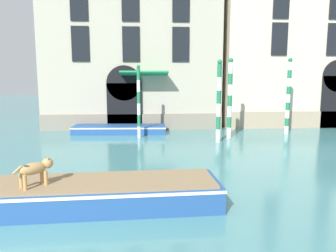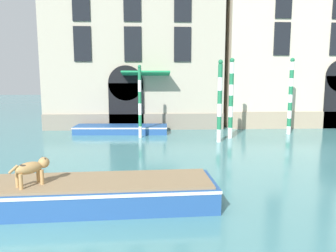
{
  "view_description": "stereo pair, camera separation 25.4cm",
  "coord_description": "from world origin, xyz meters",
  "px_view_note": "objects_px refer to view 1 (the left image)",
  "views": [
    {
      "loc": [
        2.69,
        -4.24,
        3.44
      ],
      "look_at": [
        3.67,
        10.56,
        1.2
      ],
      "focal_mm": 35.0,
      "sensor_mm": 36.0,
      "label": 1
    },
    {
      "loc": [
        2.95,
        -4.25,
        3.44
      ],
      "look_at": [
        3.67,
        10.56,
        1.2
      ],
      "focal_mm": 35.0,
      "sensor_mm": 36.0,
      "label": 2
    }
  ],
  "objects_px": {
    "dog_on_deck": "(36,168)",
    "mooring_pole_0": "(230,98)",
    "mooring_pole_1": "(219,101)",
    "boat_moored_near_palazzo": "(120,129)",
    "mooring_pole_4": "(288,96)",
    "mooring_pole_3": "(139,102)",
    "boat_foreground": "(50,195)"
  },
  "relations": [
    {
      "from": "boat_moored_near_palazzo",
      "to": "mooring_pole_0",
      "type": "height_order",
      "value": "mooring_pole_0"
    },
    {
      "from": "dog_on_deck",
      "to": "mooring_pole_4",
      "type": "height_order",
      "value": "mooring_pole_4"
    },
    {
      "from": "dog_on_deck",
      "to": "mooring_pole_3",
      "type": "xyz_separation_m",
      "value": [
        2.34,
        10.28,
        0.89
      ]
    },
    {
      "from": "boat_foreground",
      "to": "mooring_pole_3",
      "type": "distance_m",
      "value": 10.39
    },
    {
      "from": "dog_on_deck",
      "to": "boat_moored_near_palazzo",
      "type": "bearing_deg",
      "value": 40.76
    },
    {
      "from": "mooring_pole_0",
      "to": "boat_moored_near_palazzo",
      "type": "bearing_deg",
      "value": 162.31
    },
    {
      "from": "boat_foreground",
      "to": "dog_on_deck",
      "type": "relative_size",
      "value": 11.15
    },
    {
      "from": "mooring_pole_0",
      "to": "mooring_pole_1",
      "type": "relative_size",
      "value": 1.03
    },
    {
      "from": "dog_on_deck",
      "to": "mooring_pole_0",
      "type": "bearing_deg",
      "value": 9.25
    },
    {
      "from": "mooring_pole_0",
      "to": "mooring_pole_1",
      "type": "bearing_deg",
      "value": -128.58
    },
    {
      "from": "boat_foreground",
      "to": "mooring_pole_4",
      "type": "bearing_deg",
      "value": 41.68
    },
    {
      "from": "mooring_pole_3",
      "to": "mooring_pole_0",
      "type": "bearing_deg",
      "value": -4.48
    },
    {
      "from": "dog_on_deck",
      "to": "mooring_pole_1",
      "type": "relative_size",
      "value": 0.19
    },
    {
      "from": "mooring_pole_3",
      "to": "boat_foreground",
      "type": "bearing_deg",
      "value": -101.86
    },
    {
      "from": "boat_moored_near_palazzo",
      "to": "mooring_pole_0",
      "type": "distance_m",
      "value": 6.91
    },
    {
      "from": "boat_moored_near_palazzo",
      "to": "mooring_pole_1",
      "type": "height_order",
      "value": "mooring_pole_1"
    },
    {
      "from": "mooring_pole_0",
      "to": "boat_foreground",
      "type": "bearing_deg",
      "value": -126.69
    },
    {
      "from": "mooring_pole_3",
      "to": "dog_on_deck",
      "type": "bearing_deg",
      "value": -102.85
    },
    {
      "from": "mooring_pole_0",
      "to": "mooring_pole_3",
      "type": "relative_size",
      "value": 1.09
    },
    {
      "from": "mooring_pole_1",
      "to": "boat_moored_near_palazzo",
      "type": "bearing_deg",
      "value": 150.43
    },
    {
      "from": "boat_moored_near_palazzo",
      "to": "mooring_pole_0",
      "type": "relative_size",
      "value": 1.28
    },
    {
      "from": "boat_moored_near_palazzo",
      "to": "mooring_pole_4",
      "type": "xyz_separation_m",
      "value": [
        10.16,
        -0.86,
        2.04
      ]
    },
    {
      "from": "boat_foreground",
      "to": "mooring_pole_0",
      "type": "distance_m",
      "value": 12.16
    },
    {
      "from": "boat_moored_near_palazzo",
      "to": "mooring_pole_4",
      "type": "bearing_deg",
      "value": -2.27
    },
    {
      "from": "mooring_pole_0",
      "to": "mooring_pole_1",
      "type": "height_order",
      "value": "mooring_pole_0"
    },
    {
      "from": "mooring_pole_4",
      "to": "mooring_pole_1",
      "type": "bearing_deg",
      "value": -154.74
    },
    {
      "from": "dog_on_deck",
      "to": "mooring_pole_4",
      "type": "relative_size",
      "value": 0.18
    },
    {
      "from": "boat_moored_near_palazzo",
      "to": "mooring_pole_0",
      "type": "bearing_deg",
      "value": -15.13
    },
    {
      "from": "dog_on_deck",
      "to": "mooring_pole_1",
      "type": "bearing_deg",
      "value": 9.46
    },
    {
      "from": "mooring_pole_0",
      "to": "mooring_pole_3",
      "type": "height_order",
      "value": "mooring_pole_0"
    },
    {
      "from": "dog_on_deck",
      "to": "mooring_pole_3",
      "type": "relative_size",
      "value": 0.2
    },
    {
      "from": "dog_on_deck",
      "to": "mooring_pole_4",
      "type": "xyz_separation_m",
      "value": [
        11.28,
        11.03,
        1.12
      ]
    }
  ]
}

